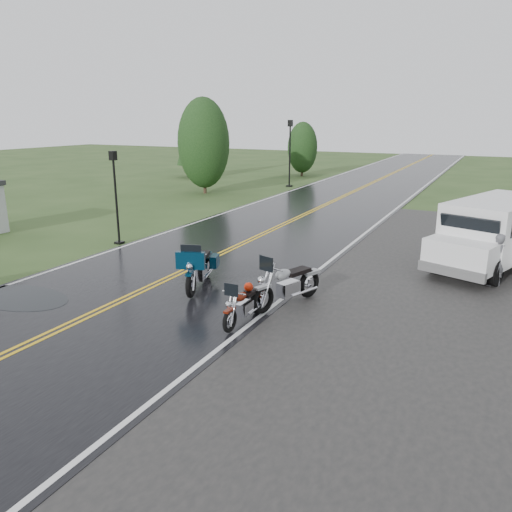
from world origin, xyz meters
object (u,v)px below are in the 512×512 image
at_px(motorcycle_silver, 263,288).
at_px(motorcycle_red, 230,311).
at_px(van_white, 440,239).
at_px(person_at_van, 496,261).
at_px(motorcycle_teal, 190,274).
at_px(lamp_post_near_left, 116,198).
at_px(lamp_post_far_left, 290,153).

bearing_deg(motorcycle_silver, motorcycle_red, -78.00).
relative_size(van_white, person_at_van, 3.70).
xyz_separation_m(motorcycle_teal, motorcycle_silver, (2.21, -0.15, -0.01)).
bearing_deg(lamp_post_near_left, motorcycle_red, -34.33).
distance_m(person_at_van, lamp_post_far_left, 22.15).
bearing_deg(van_white, motorcycle_red, -97.75).
bearing_deg(person_at_van, motorcycle_silver, 2.19).
height_order(person_at_van, lamp_post_near_left, lamp_post_near_left).
distance_m(van_white, lamp_post_far_left, 20.65).
height_order(van_white, lamp_post_near_left, lamp_post_near_left).
relative_size(person_at_van, lamp_post_far_left, 0.34).
bearing_deg(motorcycle_red, lamp_post_far_left, 109.38).
bearing_deg(person_at_van, van_white, -62.73).
bearing_deg(motorcycle_red, lamp_post_near_left, 145.41).
xyz_separation_m(motorcycle_red, person_at_van, (5.22, 6.26, 0.22)).
relative_size(motorcycle_teal, lamp_post_near_left, 0.68).
height_order(motorcycle_red, motorcycle_silver, motorcycle_silver).
bearing_deg(lamp_post_near_left, person_at_van, 3.55).
xyz_separation_m(person_at_van, lamp_post_far_left, (-13.65, 17.37, 1.54)).
bearing_deg(van_white, person_at_van, -0.82).
distance_m(motorcycle_silver, van_white, 6.52).
xyz_separation_m(van_white, lamp_post_near_left, (-11.55, -1.43, 0.66)).
relative_size(motorcycle_silver, lamp_post_near_left, 0.67).
xyz_separation_m(motorcycle_teal, person_at_van, (7.25, 4.78, 0.05)).
distance_m(motorcycle_red, van_white, 7.78).
bearing_deg(lamp_post_far_left, lamp_post_near_left, -88.55).
bearing_deg(motorcycle_red, person_at_van, 49.93).
bearing_deg(person_at_van, lamp_post_near_left, -38.62).
xyz_separation_m(motorcycle_teal, lamp_post_near_left, (-5.95, 3.96, 1.07)).
height_order(person_at_van, lamp_post_far_left, lamp_post_far_left).
height_order(motorcycle_red, lamp_post_near_left, lamp_post_near_left).
xyz_separation_m(motorcycle_silver, person_at_van, (5.04, 4.93, 0.07)).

